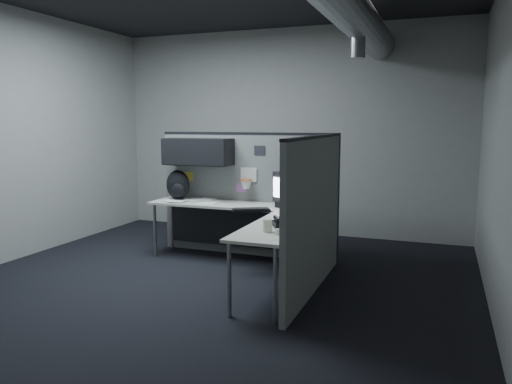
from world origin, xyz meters
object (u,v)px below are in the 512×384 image
at_px(backpack, 178,185).
at_px(keyboard, 251,210).
at_px(phone, 283,223).
at_px(desk, 247,218).
at_px(monitor, 294,189).

bearing_deg(backpack, keyboard, -29.80).
relative_size(keyboard, phone, 1.59).
height_order(desk, phone, phone).
height_order(keyboard, phone, phone).
relative_size(phone, backpack, 0.73).
height_order(monitor, backpack, monitor).
distance_m(keyboard, backpack, 1.33).
bearing_deg(monitor, desk, -160.57).
xyz_separation_m(desk, monitor, (0.51, 0.28, 0.34)).
relative_size(desk, backpack, 5.80).
distance_m(phone, backpack, 2.19).
bearing_deg(desk, monitor, 29.17).
relative_size(desk, keyboard, 5.02).
distance_m(monitor, keyboard, 0.62).
bearing_deg(keyboard, monitor, 62.33).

